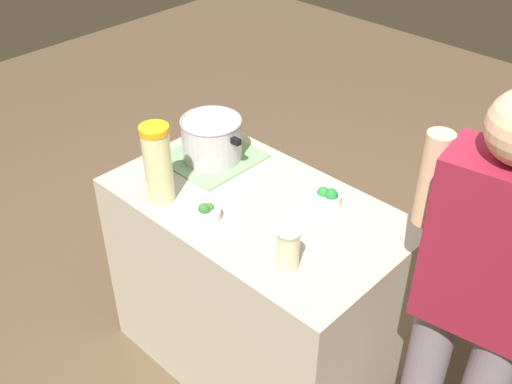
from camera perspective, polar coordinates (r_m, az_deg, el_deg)
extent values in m
plane|color=brown|center=(2.93, 0.00, -15.08)|extent=(8.00, 8.00, 0.00)
cube|color=#B7B098|center=(2.61, 0.00, -8.87)|extent=(1.16, 0.67, 0.89)
cube|color=#7BAA73|center=(2.59, -4.05, 3.23)|extent=(0.34, 0.36, 0.01)
cylinder|color=#B7B7BC|center=(2.54, -4.13, 4.93)|extent=(0.25, 0.25, 0.17)
torus|color=#99999E|center=(2.50, -4.21, 6.61)|extent=(0.25, 0.25, 0.01)
cube|color=black|center=(2.61, -6.31, 6.91)|extent=(0.04, 0.02, 0.02)
cube|color=black|center=(2.43, -1.89, 4.74)|extent=(0.04, 0.02, 0.02)
cylinder|color=beige|center=(2.29, -9.09, 2.31)|extent=(0.10, 0.10, 0.29)
cylinder|color=#F9AB17|center=(2.21, -9.47, 5.74)|extent=(0.11, 0.11, 0.02)
ellipsoid|color=yellow|center=(2.23, -9.02, 3.86)|extent=(0.04, 0.04, 0.01)
cylinder|color=beige|center=(2.00, 2.99, -5.48)|extent=(0.07, 0.07, 0.14)
cylinder|color=#B2AD99|center=(1.95, 3.06, -3.83)|extent=(0.08, 0.08, 0.01)
cylinder|color=silver|center=(2.24, -4.60, -2.03)|extent=(0.11, 0.11, 0.04)
ellipsoid|color=#34702B|center=(2.22, -4.91, -1.56)|extent=(0.04, 0.04, 0.04)
ellipsoid|color=#2E662D|center=(2.22, -4.78, -1.74)|extent=(0.04, 0.04, 0.05)
ellipsoid|color=#3C762A|center=(2.24, -4.40, -1.55)|extent=(0.04, 0.04, 0.05)
cylinder|color=silver|center=(2.31, 6.57, -0.67)|extent=(0.11, 0.11, 0.05)
ellipsoid|color=#1E662F|center=(2.28, 6.90, -0.49)|extent=(0.04, 0.04, 0.05)
ellipsoid|color=#258030|center=(2.30, 6.26, -0.15)|extent=(0.05, 0.05, 0.06)
ellipsoid|color=#237A36|center=(2.28, 7.02, -0.34)|extent=(0.05, 0.05, 0.06)
cube|color=maroon|center=(1.83, 21.06, -4.76)|extent=(0.37, 0.25, 0.56)
cylinder|color=#DCAF88|center=(1.82, 16.09, 1.14)|extent=(0.08, 0.08, 0.30)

